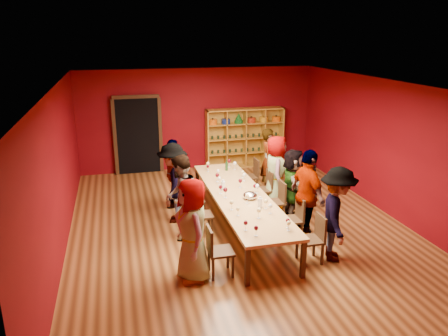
{
  "coord_description": "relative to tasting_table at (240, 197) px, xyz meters",
  "views": [
    {
      "loc": [
        -2.4,
        -8.18,
        4.0
      ],
      "look_at": [
        -0.17,
        0.65,
        1.15
      ],
      "focal_mm": 35.0,
      "sensor_mm": 36.0,
      "label": 1
    }
  ],
  "objects": [
    {
      "name": "person_left_4",
      "position": [
        -1.16,
        1.58,
        0.12
      ],
      "size": [
        0.48,
        0.98,
        1.64
      ],
      "primitive_type": "imported",
      "rotation": [
        0.0,
        0.0,
        -1.62
      ],
      "color": "beige",
      "rests_on": "ground"
    },
    {
      "name": "spittoon_bowl",
      "position": [
        0.14,
        -0.27,
        0.12
      ],
      "size": [
        0.29,
        0.29,
        0.16
      ],
      "primitive_type": "ellipsoid",
      "color": "#BBBDC3",
      "rests_on": "tasting_table"
    },
    {
      "name": "chair_person_right_3",
      "position": [
        0.91,
        0.98,
        -0.2
      ],
      "size": [
        0.42,
        0.42,
        0.89
      ],
      "color": "black",
      "rests_on": "ground"
    },
    {
      "name": "carafe_a",
      "position": [
        -0.27,
        0.35,
        0.16
      ],
      "size": [
        0.12,
        0.12,
        0.23
      ],
      "color": "white",
      "rests_on": "tasting_table"
    },
    {
      "name": "wine_glass_21",
      "position": [
        0.33,
        -1.86,
        0.19
      ],
      "size": [
        0.07,
        0.07,
        0.19
      ],
      "color": "white",
      "rests_on": "tasting_table"
    },
    {
      "name": "wine_glass_18",
      "position": [
        -0.28,
        1.85,
        0.2
      ],
      "size": [
        0.08,
        0.08,
        0.2
      ],
      "color": "white",
      "rests_on": "tasting_table"
    },
    {
      "name": "chair_person_left_4",
      "position": [
        -0.91,
        1.58,
        -0.2
      ],
      "size": [
        0.42,
        0.42,
        0.89
      ],
      "color": "black",
      "rests_on": "ground"
    },
    {
      "name": "wine_glass_0",
      "position": [
        0.34,
        0.03,
        0.19
      ],
      "size": [
        0.08,
        0.08,
        0.2
      ],
      "color": "white",
      "rests_on": "tasting_table"
    },
    {
      "name": "wine_glass_17",
      "position": [
        0.27,
        -1.09,
        0.2
      ],
      "size": [
        0.08,
        0.08,
        0.2
      ],
      "color": "white",
      "rests_on": "tasting_table"
    },
    {
      "name": "chair_person_right_1",
      "position": [
        0.91,
        -0.79,
        -0.2
      ],
      "size": [
        0.42,
        0.42,
        0.89
      ],
      "color": "black",
      "rests_on": "ground"
    },
    {
      "name": "room_shell",
      "position": [
        0.0,
        0.0,
        0.8
      ],
      "size": [
        7.1,
        9.1,
        3.04
      ],
      "color": "brown",
      "rests_on": "ground"
    },
    {
      "name": "person_left_2",
      "position": [
        -1.25,
        -0.13,
        0.16
      ],
      "size": [
        0.69,
        0.94,
        1.72
      ],
      "primitive_type": "imported",
      "rotation": [
        0.0,
        0.0,
        -1.89
      ],
      "color": "white",
      "rests_on": "ground"
    },
    {
      "name": "wine_glass_15",
      "position": [
        0.38,
        -0.02,
        0.2
      ],
      "size": [
        0.08,
        0.08,
        0.21
      ],
      "color": "white",
      "rests_on": "tasting_table"
    },
    {
      "name": "wine_glass_14",
      "position": [
        0.36,
        -1.76,
        0.18
      ],
      "size": [
        0.07,
        0.07,
        0.18
      ],
      "color": "white",
      "rests_on": "tasting_table"
    },
    {
      "name": "person_right_4",
      "position": [
        1.35,
        1.98,
        0.14
      ],
      "size": [
        0.64,
        0.73,
        1.67
      ],
      "primitive_type": "imported",
      "rotation": [
        0.0,
        0.0,
        1.18
      ],
      "color": "#5882B5",
      "rests_on": "ground"
    },
    {
      "name": "person_left_3",
      "position": [
        -1.29,
        0.71,
        0.18
      ],
      "size": [
        0.76,
        1.22,
        1.76
      ],
      "primitive_type": "imported",
      "rotation": [
        0.0,
        0.0,
        -1.84
      ],
      "color": "#526FAA",
      "rests_on": "ground"
    },
    {
      "name": "person_right_3",
      "position": [
        1.17,
        0.98,
        0.16
      ],
      "size": [
        0.66,
        0.93,
        1.71
      ],
      "primitive_type": "imported",
      "rotation": [
        0.0,
        0.0,
        1.3
      ],
      "color": "#5473AD",
      "rests_on": "ground"
    },
    {
      "name": "wine_glass_1",
      "position": [
        -0.27,
        0.7,
        0.19
      ],
      "size": [
        0.08,
        0.08,
        0.19
      ],
      "color": "white",
      "rests_on": "tasting_table"
    },
    {
      "name": "chair_person_left_2",
      "position": [
        -0.91,
        -0.13,
        -0.2
      ],
      "size": [
        0.42,
        0.42,
        0.89
      ],
      "color": "black",
      "rests_on": "ground"
    },
    {
      "name": "wine_glass_23",
      "position": [
        -0.33,
        -1.04,
        0.18
      ],
      "size": [
        0.07,
        0.07,
        0.18
      ],
      "color": "white",
      "rests_on": "tasting_table"
    },
    {
      "name": "wine_glass_7",
      "position": [
        0.01,
        -0.5,
        0.2
      ],
      "size": [
        0.08,
        0.08,
        0.2
      ],
      "color": "white",
      "rests_on": "tasting_table"
    },
    {
      "name": "wine_glass_19",
      "position": [
        -0.27,
        -1.92,
        0.19
      ],
      "size": [
        0.08,
        0.08,
        0.19
      ],
      "color": "white",
      "rests_on": "tasting_table"
    },
    {
      "name": "wine_glass_4",
      "position": [
        0.13,
        0.41,
        0.2
      ],
      "size": [
        0.08,
        0.08,
        0.2
      ],
      "color": "white",
      "rests_on": "tasting_table"
    },
    {
      "name": "wine_glass_2",
      "position": [
        -0.26,
        0.91,
        0.2
      ],
      "size": [
        0.08,
        0.08,
        0.21
      ],
      "color": "white",
      "rests_on": "tasting_table"
    },
    {
      "name": "chair_person_right_4",
      "position": [
        0.91,
        1.98,
        -0.2
      ],
      "size": [
        0.42,
        0.42,
        0.89
      ],
      "color": "black",
      "rests_on": "ground"
    },
    {
      "name": "person_right_0",
      "position": [
        1.32,
        -1.69,
        0.18
      ],
      "size": [
        0.87,
        1.22,
        1.75
      ],
      "primitive_type": "imported",
      "rotation": [
        0.0,
        0.0,
        1.17
      ],
      "color": "#454549",
      "rests_on": "ground"
    },
    {
      "name": "chair_person_right_2",
      "position": [
        0.91,
        0.17,
        -0.2
      ],
      "size": [
        0.42,
        0.42,
        0.89
      ],
      "color": "black",
      "rests_on": "ground"
    },
    {
      "name": "tasting_table",
      "position": [
        0.0,
        0.0,
        0.0
      ],
      "size": [
        1.1,
        4.5,
        0.75
      ],
      "color": "#AF8349",
      "rests_on": "ground"
    },
    {
      "name": "doorway",
      "position": [
        -1.8,
        4.43,
        0.42
      ],
      "size": [
        1.4,
        0.17,
        2.3
      ],
      "color": "black",
      "rests_on": "ground"
    },
    {
      "name": "wine_glass_10",
      "position": [
        0.37,
        1.7,
        0.2
      ],
      "size": [
        0.08,
        0.08,
        0.21
      ],
      "color": "white",
      "rests_on": "tasting_table"
    },
    {
      "name": "carafe_b",
      "position": [
        0.19,
        -0.77,
        0.15
      ],
      "size": [
        0.1,
        0.1,
        0.23
      ],
      "color": "white",
      "rests_on": "tasting_table"
    },
    {
      "name": "wine_glass_8",
      "position": [
        -0.16,
        1.25,
        0.19
      ],
      "size": [
        0.07,
        0.07,
        0.19
      ],
      "color": "white",
      "rests_on": "tasting_table"
    },
    {
      "name": "wine_glass_16",
      "position": [
        0.28,
        -0.84,
        0.2
      ],
      "size": [
        0.08,
        0.08,
        0.2
      ],
      "color": "white",
      "rests_on": "tasting_table"
    },
    {
      "name": "person_right_2",
      "position": [
        1.26,
        0.17,
        0.11
      ],
      "size": [
        0.64,
        1.54,
        1.61
      ],
      "primitive_type": "imported",
      "rotation": [
        0.0,
        0.0,
        1.42
      ],
      "color": "#BE808B",
      "rests_on": "ground"
    },
    {
      "name": "person_left_0",
      "position": [
        -1.31,
        -1.72,
        0.19
      ],
      "size": [
        0.58,
        0.92,
        1.77
      ],
      "primitive_type": "imported",
      "rotation": [
        0.0,
        0.0,
        -1.44
      ],
      "color": "#5A88B9",
      "rests_on": "ground"
    },
    {
      "name": "wine_glass_12",
      "position": [
        0.29,
        1.94,
        0.2
      ],
      "size": [
        0.08,
        0.08,
        0.21
      ],
      "color": "white",
      "rests_on": "tasting_table"
    },
    {
      "name": "wine_glass_22",
      "position": [
        0.34,
        0.82,
        0.19
      ],
      "size": [
        0.08,
        0.08,
        0.19
      ],
      "color": "white",
      "rests_on": "tasting_table"
    },
    {
      "name": "wine_glass_5",
      "position": [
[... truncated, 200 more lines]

